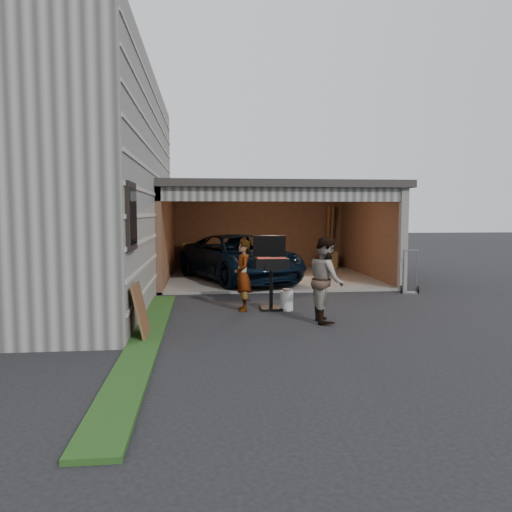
# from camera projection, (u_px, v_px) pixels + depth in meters

# --- Properties ---
(ground) EXTENTS (80.00, 80.00, 0.00)m
(ground) POSITION_uv_depth(u_px,v_px,m) (275.00, 324.00, 9.26)
(ground) COLOR black
(ground) RESTS_ON ground
(house) EXTENTS (7.00, 11.00, 5.50)m
(house) POSITION_uv_depth(u_px,v_px,m) (13.00, 185.00, 12.35)
(house) COLOR #474744
(house) RESTS_ON ground
(groundcover_strip) EXTENTS (0.50, 8.00, 0.06)m
(groundcover_strip) POSITION_uv_depth(u_px,v_px,m) (146.00, 339.00, 8.03)
(groundcover_strip) COLOR #193814
(groundcover_strip) RESTS_ON ground
(garage) EXTENTS (6.80, 6.30, 2.90)m
(garage) POSITION_uv_depth(u_px,v_px,m) (269.00, 219.00, 15.91)
(garage) COLOR #605E59
(garage) RESTS_ON ground
(minivan) EXTENTS (3.88, 5.35, 1.35)m
(minivan) POSITION_uv_depth(u_px,v_px,m) (239.00, 260.00, 14.66)
(minivan) COLOR black
(minivan) RESTS_ON ground
(woman) EXTENTS (0.41, 0.58, 1.49)m
(woman) POSITION_uv_depth(u_px,v_px,m) (243.00, 276.00, 10.44)
(woman) COLOR silver
(woman) RESTS_ON ground
(man) EXTENTS (0.64, 0.81, 1.61)m
(man) POSITION_uv_depth(u_px,v_px,m) (326.00, 279.00, 9.36)
(man) COLOR #422B19
(man) RESTS_ON ground
(bbq_grill) EXTENTS (0.70, 0.62, 1.57)m
(bbq_grill) POSITION_uv_depth(u_px,v_px,m) (271.00, 266.00, 10.56)
(bbq_grill) COLOR black
(bbq_grill) RESTS_ON ground
(propane_tank) EXTENTS (0.33, 0.33, 0.41)m
(propane_tank) POSITION_uv_depth(u_px,v_px,m) (287.00, 301.00, 10.53)
(propane_tank) COLOR beige
(propane_tank) RESTS_ON ground
(plywood_panel) EXTENTS (0.23, 0.82, 0.90)m
(plywood_panel) POSITION_uv_depth(u_px,v_px,m) (141.00, 311.00, 8.14)
(plywood_panel) COLOR #522D1C
(plywood_panel) RESTS_ON ground
(hand_truck) EXTENTS (0.50, 0.45, 1.12)m
(hand_truck) POSITION_uv_depth(u_px,v_px,m) (410.00, 285.00, 12.73)
(hand_truck) COLOR slate
(hand_truck) RESTS_ON ground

